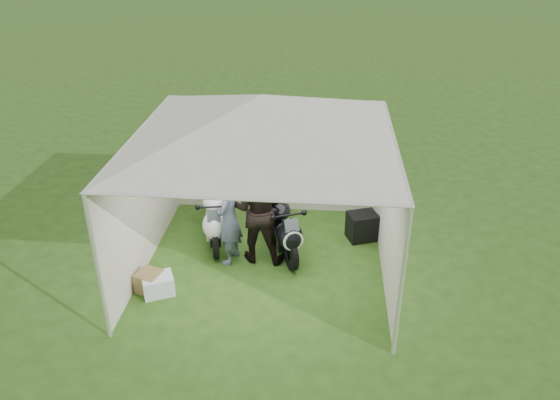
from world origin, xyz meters
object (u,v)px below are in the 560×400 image
at_px(person_blue_jacket, 229,218).
at_px(crate_2, 149,285).
at_px(paddock_stand, 267,220).
at_px(crate_1, 150,281).
at_px(equipment_box, 362,226).
at_px(canopy_tent, 263,121).
at_px(motorcycle_black, 281,225).
at_px(person_dark_jacket, 258,208).
at_px(crate_0, 158,285).
at_px(motorcycle_white, 215,215).

bearing_deg(person_blue_jacket, crate_2, -37.30).
xyz_separation_m(paddock_stand, person_blue_jacket, (-0.50, -1.19, 0.69)).
bearing_deg(crate_1, equipment_box, 28.59).
relative_size(canopy_tent, crate_1, 15.43).
bearing_deg(crate_2, canopy_tent, 28.17).
bearing_deg(crate_2, motorcycle_black, 34.06).
relative_size(person_dark_jacket, person_blue_jacket, 1.19).
distance_m(motorcycle_black, person_dark_jacket, 0.63).
distance_m(canopy_tent, crate_1, 3.11).
distance_m(paddock_stand, equipment_box, 1.82).
xyz_separation_m(motorcycle_black, crate_2, (-1.99, -1.35, -0.42)).
bearing_deg(crate_0, equipment_box, 30.60).
height_order(canopy_tent, person_dark_jacket, canopy_tent).
bearing_deg(crate_0, crate_1, 156.36).
xyz_separation_m(person_blue_jacket, crate_0, (-0.99, -1.03, -0.67)).
bearing_deg(paddock_stand, person_dark_jacket, -91.16).
bearing_deg(crate_1, canopy_tent, 27.96).
height_order(paddock_stand, person_blue_jacket, person_blue_jacket).
xyz_separation_m(person_dark_jacket, crate_0, (-1.47, -1.15, -0.83)).
bearing_deg(person_blue_jacket, paddock_stand, 169.64).
height_order(motorcycle_black, person_dark_jacket, person_dark_jacket).
bearing_deg(canopy_tent, motorcycle_black, 59.30).
relative_size(person_blue_jacket, crate_1, 4.51).
relative_size(canopy_tent, motorcycle_white, 3.02).
bearing_deg(person_blue_jacket, person_dark_jacket, 116.99).
xyz_separation_m(motorcycle_black, person_blue_jacket, (-0.84, -0.37, 0.29)).
height_order(canopy_tent, crate_2, canopy_tent).
relative_size(motorcycle_black, person_blue_jacket, 1.12).
xyz_separation_m(motorcycle_white, paddock_stand, (0.89, 0.57, -0.38)).
xyz_separation_m(motorcycle_white, equipment_box, (2.68, 0.29, -0.26)).
relative_size(paddock_stand, equipment_box, 0.73).
xyz_separation_m(canopy_tent, motorcycle_black, (0.24, 0.41, -2.04)).
relative_size(person_dark_jacket, crate_2, 6.48).
bearing_deg(motorcycle_white, crate_2, -127.06).
relative_size(canopy_tent, person_blue_jacket, 3.42).
bearing_deg(crate_0, motorcycle_white, 69.86).
height_order(motorcycle_black, crate_1, motorcycle_black).
height_order(motorcycle_black, equipment_box, motorcycle_black).
relative_size(person_blue_jacket, crate_2, 5.43).
xyz_separation_m(person_dark_jacket, crate_2, (-1.64, -1.10, -0.87)).
bearing_deg(equipment_box, crate_0, -149.40).
relative_size(canopy_tent, crate_2, 18.58).
relative_size(canopy_tent, paddock_stand, 15.10).
height_order(person_dark_jacket, equipment_box, person_dark_jacket).
height_order(paddock_stand, crate_2, paddock_stand).
bearing_deg(crate_0, person_dark_jacket, 38.11).
distance_m(canopy_tent, person_dark_jacket, 1.60).
height_order(paddock_stand, person_dark_jacket, person_dark_jacket).
xyz_separation_m(crate_0, crate_2, (-0.16, 0.05, -0.05)).
relative_size(paddock_stand, person_dark_jacket, 0.19).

